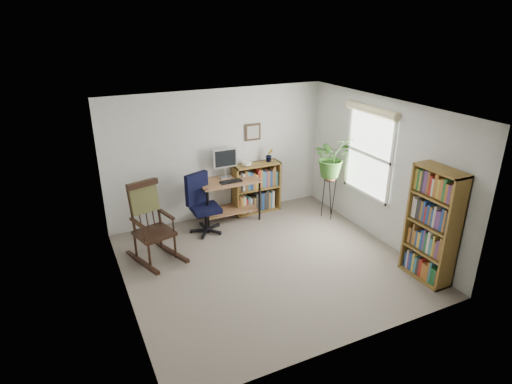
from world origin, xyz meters
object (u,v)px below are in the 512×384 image
rocking_chair (153,223)px  low_bookshelf (256,188)px  office_chair (205,204)px  desk (229,200)px  tall_bookshelf (432,225)px

rocking_chair → low_bookshelf: (2.21, 0.96, -0.15)m
rocking_chair → office_chair: bearing=12.9°
rocking_chair → low_bookshelf: size_ratio=1.30×
desk → low_bookshelf: low_bookshelf is taller
office_chair → rocking_chair: rocking_chair is taller
low_bookshelf → tall_bookshelf: 3.40m
rocking_chair → tall_bookshelf: (3.44, -2.19, 0.20)m
rocking_chair → tall_bookshelf: size_ratio=0.76×
desk → tall_bookshelf: size_ratio=0.65×
desk → office_chair: office_chair is taller
office_chair → low_bookshelf: bearing=-1.3°
low_bookshelf → tall_bookshelf: tall_bookshelf is taller
desk → low_bookshelf: (0.62, 0.12, 0.09)m
desk → low_bookshelf: bearing=10.9°
desk → tall_bookshelf: (1.86, -3.03, 0.45)m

